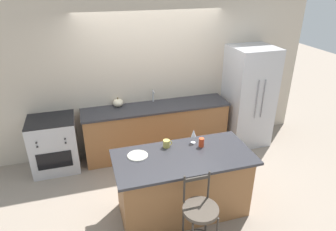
{
  "coord_description": "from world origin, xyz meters",
  "views": [
    {
      "loc": [
        -1.18,
        -4.35,
        3.04
      ],
      "look_at": [
        -0.02,
        -0.47,
        1.11
      ],
      "focal_mm": 32.0,
      "sensor_mm": 36.0,
      "label": 1
    }
  ],
  "objects_px": {
    "bar_stool_near": "(200,216)",
    "pumpkin_decoration": "(118,103)",
    "dinner_plate": "(138,155)",
    "refrigerator": "(248,96)",
    "coffee_mug": "(167,144)",
    "tumbler_cup": "(201,142)",
    "oven_range": "(54,144)",
    "wine_glass": "(194,133)"
  },
  "relations": [
    {
      "from": "bar_stool_near",
      "to": "pumpkin_decoration",
      "type": "bearing_deg",
      "value": 102.22
    },
    {
      "from": "oven_range",
      "to": "bar_stool_near",
      "type": "height_order",
      "value": "bar_stool_near"
    },
    {
      "from": "refrigerator",
      "to": "tumbler_cup",
      "type": "bearing_deg",
      "value": -137.71
    },
    {
      "from": "refrigerator",
      "to": "bar_stool_near",
      "type": "height_order",
      "value": "refrigerator"
    },
    {
      "from": "wine_glass",
      "to": "pumpkin_decoration",
      "type": "relative_size",
      "value": 1.14
    },
    {
      "from": "coffee_mug",
      "to": "tumbler_cup",
      "type": "height_order",
      "value": "tumbler_cup"
    },
    {
      "from": "dinner_plate",
      "to": "wine_glass",
      "type": "xyz_separation_m",
      "value": [
        0.81,
        0.11,
        0.14
      ]
    },
    {
      "from": "pumpkin_decoration",
      "to": "oven_range",
      "type": "bearing_deg",
      "value": -169.6
    },
    {
      "from": "coffee_mug",
      "to": "tumbler_cup",
      "type": "bearing_deg",
      "value": -14.85
    },
    {
      "from": "wine_glass",
      "to": "coffee_mug",
      "type": "height_order",
      "value": "wine_glass"
    },
    {
      "from": "oven_range",
      "to": "bar_stool_near",
      "type": "bearing_deg",
      "value": -54.04
    },
    {
      "from": "oven_range",
      "to": "refrigerator",
      "type": "bearing_deg",
      "value": -0.96
    },
    {
      "from": "bar_stool_near",
      "to": "wine_glass",
      "type": "relative_size",
      "value": 5.09
    },
    {
      "from": "dinner_plate",
      "to": "pumpkin_decoration",
      "type": "height_order",
      "value": "pumpkin_decoration"
    },
    {
      "from": "wine_glass",
      "to": "coffee_mug",
      "type": "distance_m",
      "value": 0.4
    },
    {
      "from": "dinner_plate",
      "to": "tumbler_cup",
      "type": "bearing_deg",
      "value": -0.86
    },
    {
      "from": "dinner_plate",
      "to": "coffee_mug",
      "type": "bearing_deg",
      "value": 14.35
    },
    {
      "from": "refrigerator",
      "to": "pumpkin_decoration",
      "type": "xyz_separation_m",
      "value": [
        -2.41,
        0.27,
        0.06
      ]
    },
    {
      "from": "bar_stool_near",
      "to": "dinner_plate",
      "type": "bearing_deg",
      "value": 120.85
    },
    {
      "from": "dinner_plate",
      "to": "coffee_mug",
      "type": "relative_size",
      "value": 2.09
    },
    {
      "from": "refrigerator",
      "to": "coffee_mug",
      "type": "distance_m",
      "value": 2.34
    },
    {
      "from": "bar_stool_near",
      "to": "tumbler_cup",
      "type": "xyz_separation_m",
      "value": [
        0.35,
        0.87,
        0.41
      ]
    },
    {
      "from": "coffee_mug",
      "to": "tumbler_cup",
      "type": "xyz_separation_m",
      "value": [
        0.46,
        -0.12,
        0.01
      ]
    },
    {
      "from": "bar_stool_near",
      "to": "wine_glass",
      "type": "bearing_deg",
      "value": 74.01
    },
    {
      "from": "tumbler_cup",
      "to": "dinner_plate",
      "type": "bearing_deg",
      "value": 179.14
    },
    {
      "from": "wine_glass",
      "to": "coffee_mug",
      "type": "relative_size",
      "value": 1.6
    },
    {
      "from": "pumpkin_decoration",
      "to": "coffee_mug",
      "type": "bearing_deg",
      "value": -73.9
    },
    {
      "from": "refrigerator",
      "to": "tumbler_cup",
      "type": "height_order",
      "value": "refrigerator"
    },
    {
      "from": "oven_range",
      "to": "coffee_mug",
      "type": "distance_m",
      "value": 2.11
    },
    {
      "from": "tumbler_cup",
      "to": "pumpkin_decoration",
      "type": "distance_m",
      "value": 1.87
    },
    {
      "from": "wine_glass",
      "to": "pumpkin_decoration",
      "type": "bearing_deg",
      "value": 118.57
    },
    {
      "from": "dinner_plate",
      "to": "wine_glass",
      "type": "height_order",
      "value": "wine_glass"
    },
    {
      "from": "refrigerator",
      "to": "pumpkin_decoration",
      "type": "bearing_deg",
      "value": 173.69
    },
    {
      "from": "coffee_mug",
      "to": "wine_glass",
      "type": "bearing_deg",
      "value": 0.64
    },
    {
      "from": "tumbler_cup",
      "to": "bar_stool_near",
      "type": "bearing_deg",
      "value": -112.13
    },
    {
      "from": "refrigerator",
      "to": "tumbler_cup",
      "type": "xyz_separation_m",
      "value": [
        -1.52,
        -1.38,
        0.03
      ]
    },
    {
      "from": "dinner_plate",
      "to": "refrigerator",
      "type": "bearing_deg",
      "value": 29.71
    },
    {
      "from": "coffee_mug",
      "to": "tumbler_cup",
      "type": "distance_m",
      "value": 0.47
    },
    {
      "from": "tumbler_cup",
      "to": "pumpkin_decoration",
      "type": "bearing_deg",
      "value": 118.57
    },
    {
      "from": "bar_stool_near",
      "to": "refrigerator",
      "type": "bearing_deg",
      "value": 50.24
    },
    {
      "from": "tumbler_cup",
      "to": "pumpkin_decoration",
      "type": "xyz_separation_m",
      "value": [
        -0.9,
        1.65,
        0.02
      ]
    },
    {
      "from": "coffee_mug",
      "to": "pumpkin_decoration",
      "type": "xyz_separation_m",
      "value": [
        -0.44,
        1.52,
        0.03
      ]
    }
  ]
}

